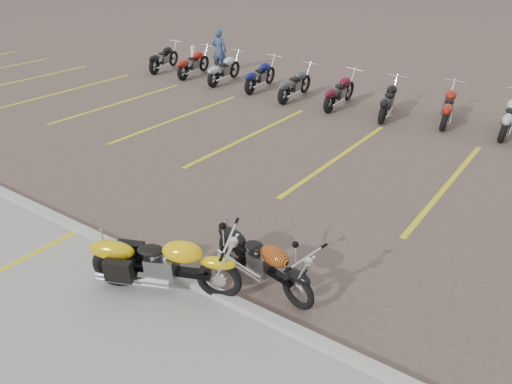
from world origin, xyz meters
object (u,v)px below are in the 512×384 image
(yellow_cruiser, at_px, (162,265))
(bollard, at_px, (194,58))
(flame_cruiser, at_px, (262,262))
(person_a, at_px, (219,51))

(yellow_cruiser, xyz_separation_m, bollard, (-9.43, 11.25, 0.01))
(yellow_cruiser, xyz_separation_m, flame_cruiser, (1.13, 1.02, -0.06))
(person_a, bearing_deg, flame_cruiser, 114.07)
(flame_cruiser, xyz_separation_m, bollard, (-10.55, 10.23, 0.08))
(yellow_cruiser, bearing_deg, bollard, 106.32)
(flame_cruiser, bearing_deg, yellow_cruiser, -125.96)
(yellow_cruiser, distance_m, flame_cruiser, 1.52)
(person_a, distance_m, bollard, 1.15)
(yellow_cruiser, relative_size, bollard, 2.24)
(flame_cruiser, distance_m, bollard, 14.70)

